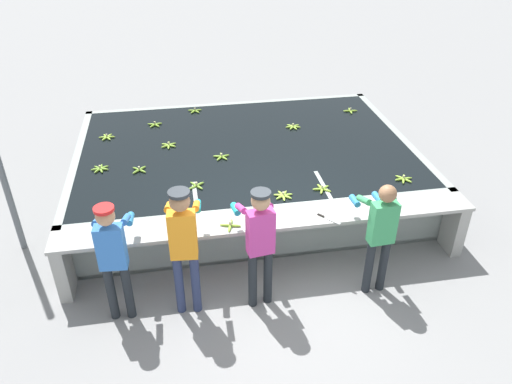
# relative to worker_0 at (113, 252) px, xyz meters

# --- Properties ---
(ground_plane) EXTENTS (80.00, 80.00, 0.00)m
(ground_plane) POSITION_rel_worker_0_xyz_m (1.96, 0.29, -0.98)
(ground_plane) COLOR gray
(ground_plane) RESTS_ON ground
(wash_tank) EXTENTS (5.60, 3.96, 0.85)m
(wash_tank) POSITION_rel_worker_0_xyz_m (1.96, 2.72, -0.56)
(wash_tank) COLOR gray
(wash_tank) RESTS_ON ground
(work_ledge) EXTENTS (5.60, 0.45, 0.85)m
(work_ledge) POSITION_rel_worker_0_xyz_m (1.96, 0.52, -0.35)
(work_ledge) COLOR #9E9E99
(work_ledge) RESTS_ON ground
(worker_0) EXTENTS (0.44, 0.73, 1.62)m
(worker_0) POSITION_rel_worker_0_xyz_m (0.00, 0.00, 0.00)
(worker_0) COLOR #1E2328
(worker_0) RESTS_ON ground
(worker_1) EXTENTS (0.45, 0.74, 1.76)m
(worker_1) POSITION_rel_worker_0_xyz_m (0.82, -0.04, 0.10)
(worker_1) COLOR navy
(worker_1) RESTS_ON ground
(worker_2) EXTENTS (0.47, 0.74, 1.67)m
(worker_2) POSITION_rel_worker_0_xyz_m (1.71, -0.06, 0.04)
(worker_2) COLOR #1E2328
(worker_2) RESTS_ON ground
(worker_3) EXTENTS (0.43, 0.72, 1.61)m
(worker_3) POSITION_rel_worker_0_xyz_m (3.23, -0.08, -0.02)
(worker_3) COLOR #1E2328
(worker_3) RESTS_ON ground
(banana_bunch_floating_0) EXTENTS (0.28, 0.26, 0.08)m
(banana_bunch_floating_0) POSITION_rel_worker_0_xyz_m (-0.34, 3.43, -0.12)
(banana_bunch_floating_0) COLOR #93BC3D
(banana_bunch_floating_0) RESTS_ON wash_tank
(banana_bunch_floating_1) EXTENTS (0.27, 0.28, 0.08)m
(banana_bunch_floating_1) POSITION_rel_worker_0_xyz_m (2.84, 1.12, -0.12)
(banana_bunch_floating_1) COLOR #8CB738
(banana_bunch_floating_1) RESTS_ON wash_tank
(banana_bunch_floating_2) EXTENTS (0.28, 0.27, 0.08)m
(banana_bunch_floating_2) POSITION_rel_worker_0_xyz_m (4.11, 1.19, -0.12)
(banana_bunch_floating_2) COLOR #8CB738
(banana_bunch_floating_2) RESTS_ON wash_tank
(banana_bunch_floating_3) EXTENTS (0.23, 0.23, 0.08)m
(banana_bunch_floating_3) POSITION_rel_worker_0_xyz_m (0.24, 2.15, -0.12)
(banana_bunch_floating_3) COLOR #75A333
(banana_bunch_floating_3) RESTS_ON wash_tank
(banana_bunch_floating_4) EXTENTS (0.28, 0.28, 0.08)m
(banana_bunch_floating_4) POSITION_rel_worker_0_xyz_m (2.94, 3.30, -0.12)
(banana_bunch_floating_4) COLOR #93BC3D
(banana_bunch_floating_4) RESTS_ON wash_tank
(banana_bunch_floating_5) EXTENTS (0.28, 0.28, 0.08)m
(banana_bunch_floating_5) POSITION_rel_worker_0_xyz_m (2.25, 1.04, -0.12)
(banana_bunch_floating_5) COLOR #93BC3D
(banana_bunch_floating_5) RESTS_ON wash_tank
(banana_bunch_floating_6) EXTENTS (0.28, 0.27, 0.08)m
(banana_bunch_floating_6) POSITION_rel_worker_0_xyz_m (1.53, 2.36, -0.12)
(banana_bunch_floating_6) COLOR #7FAD33
(banana_bunch_floating_6) RESTS_ON wash_tank
(banana_bunch_floating_7) EXTENTS (0.28, 0.28, 0.08)m
(banana_bunch_floating_7) POSITION_rel_worker_0_xyz_m (4.20, 3.83, -0.12)
(banana_bunch_floating_7) COLOR #8CB738
(banana_bunch_floating_7) RESTS_ON wash_tank
(banana_bunch_floating_8) EXTENTS (0.28, 0.27, 0.08)m
(banana_bunch_floating_8) POSITION_rel_worker_0_xyz_m (1.24, 4.35, -0.12)
(banana_bunch_floating_8) COLOR #7FAD33
(banana_bunch_floating_8) RESTS_ON wash_tank
(banana_bunch_floating_9) EXTENTS (0.25, 0.25, 0.08)m
(banana_bunch_floating_9) POSITION_rel_worker_0_xyz_m (1.07, 1.52, -0.12)
(banana_bunch_floating_9) COLOR #75A333
(banana_bunch_floating_9) RESTS_ON wash_tank
(banana_bunch_floating_10) EXTENTS (0.28, 0.27, 0.08)m
(banana_bunch_floating_10) POSITION_rel_worker_0_xyz_m (0.47, 3.83, -0.12)
(banana_bunch_floating_10) COLOR #7FAD33
(banana_bunch_floating_10) RESTS_ON wash_tank
(banana_bunch_floating_11) EXTENTS (0.27, 0.28, 0.08)m
(banana_bunch_floating_11) POSITION_rel_worker_0_xyz_m (0.70, 2.93, -0.12)
(banana_bunch_floating_11) COLOR #8CB738
(banana_bunch_floating_11) RESTS_ON wash_tank
(banana_bunch_floating_12) EXTENTS (0.28, 0.28, 0.08)m
(banana_bunch_floating_12) POSITION_rel_worker_0_xyz_m (-0.36, 2.29, -0.12)
(banana_bunch_floating_12) COLOR #75A333
(banana_bunch_floating_12) RESTS_ON wash_tank
(banana_bunch_ledge_0) EXTENTS (0.28, 0.28, 0.08)m
(banana_bunch_ledge_0) POSITION_rel_worker_0_xyz_m (1.42, 0.45, -0.11)
(banana_bunch_ledge_0) COLOR #7FAD33
(banana_bunch_ledge_0) RESTS_ON work_ledge
(banana_bunch_ledge_1) EXTENTS (0.28, 0.27, 0.08)m
(banana_bunch_ledge_1) POSITION_rel_worker_0_xyz_m (3.53, 0.44, -0.11)
(banana_bunch_ledge_1) COLOR #7FAD33
(banana_bunch_ledge_1) RESTS_ON work_ledge
(knife_0) EXTENTS (0.25, 0.29, 0.02)m
(knife_0) POSITION_rel_worker_0_xyz_m (2.68, 0.43, -0.12)
(knife_0) COLOR silver
(knife_0) RESTS_ON work_ledge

